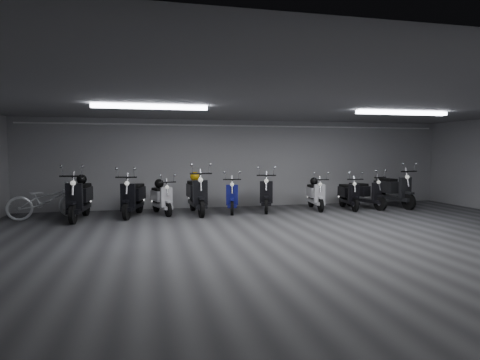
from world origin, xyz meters
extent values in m
cube|color=#38383B|center=(0.00, 0.00, -0.01)|extent=(14.00, 10.00, 0.01)
cube|color=slate|center=(0.00, 0.00, 2.80)|extent=(14.00, 10.00, 0.01)
cube|color=gray|center=(0.00, 5.00, 1.40)|extent=(14.00, 0.01, 2.80)
cube|color=white|center=(-3.00, 1.00, 2.74)|extent=(2.40, 0.18, 0.08)
cube|color=white|center=(3.00, 1.00, 2.74)|extent=(2.40, 0.18, 0.08)
cylinder|color=white|center=(0.00, 4.92, 2.62)|extent=(13.60, 0.05, 0.05)
imported|color=silver|center=(-5.75, 3.78, 0.61)|extent=(1.99, 1.20, 1.21)
sphere|color=black|center=(-2.77, 4.07, 0.87)|extent=(0.27, 0.27, 0.27)
sphere|color=black|center=(2.00, 3.98, 0.86)|extent=(0.24, 0.24, 0.24)
sphere|color=black|center=(-4.82, 3.69, 1.05)|extent=(0.27, 0.27, 0.27)
sphere|color=#C28D0B|center=(-1.74, 3.95, 1.06)|extent=(0.28, 0.28, 0.28)
camera|label=1|loc=(-3.07, -7.80, 1.81)|focal=30.20mm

